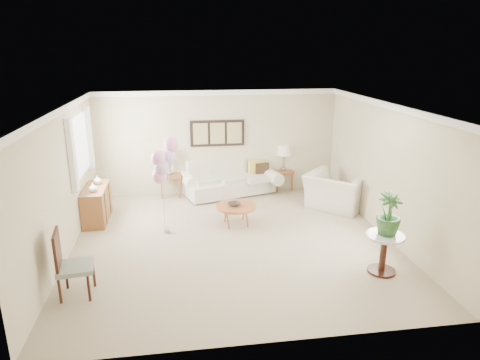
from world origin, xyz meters
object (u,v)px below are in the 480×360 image
at_px(armchair, 336,191).
at_px(balloon_cluster, 163,161).
at_px(sofa, 229,180).
at_px(accent_chair, 69,263).
at_px(coffee_table, 236,207).

xyz_separation_m(armchair, balloon_cluster, (-3.86, -0.91, 1.10)).
distance_m(sofa, accent_chair, 5.23).
distance_m(coffee_table, armchair, 2.51).
bearing_deg(accent_chair, coffee_table, 39.61).
bearing_deg(balloon_cluster, accent_chair, -123.64).
height_order(coffee_table, armchair, armchair).
bearing_deg(sofa, accent_chair, -123.87).
bearing_deg(coffee_table, balloon_cluster, -169.58).
distance_m(sofa, armchair, 2.69).
height_order(coffee_table, balloon_cluster, balloon_cluster).
xyz_separation_m(sofa, accent_chair, (-2.91, -4.34, 0.19)).
xyz_separation_m(coffee_table, balloon_cluster, (-1.44, -0.26, 1.12)).
relative_size(armchair, accent_chair, 1.21).
bearing_deg(sofa, balloon_cluster, -124.08).
relative_size(armchair, balloon_cluster, 0.65).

